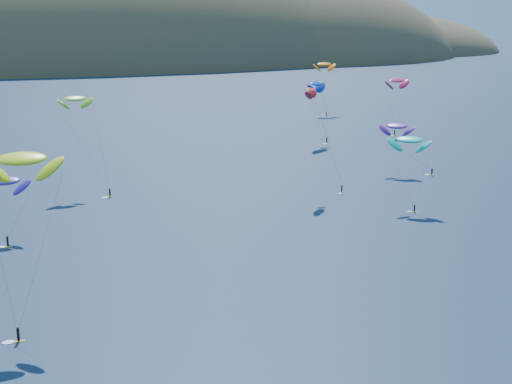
{
  "coord_description": "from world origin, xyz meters",
  "views": [
    {
      "loc": [
        -49.0,
        -36.31,
        40.92
      ],
      "look_at": [
        -7.31,
        80.0,
        9.0
      ],
      "focal_mm": 50.0,
      "sensor_mm": 36.0,
      "label": 1
    }
  ],
  "objects": [
    {
      "name": "island",
      "position": [
        39.4,
        562.36,
        -10.74
      ],
      "size": [
        730.0,
        300.0,
        210.0
      ],
      "color": "#3D3526",
      "rests_on": "ground"
    },
    {
      "name": "kitesurfer_2",
      "position": [
        -47.14,
        59.87,
        21.83
      ],
      "size": [
        10.48,
        11.5,
        24.67
      ],
      "rotation": [
        0.0,
        0.0,
        -0.11
      ],
      "color": "gold",
      "rests_on": "ground"
    },
    {
      "name": "kitesurfer_3",
      "position": [
        -33.05,
        130.43,
        20.94
      ],
      "size": [
        10.25,
        13.79,
        23.2
      ],
      "rotation": [
        0.0,
        0.0,
        0.2
      ],
      "color": "gold",
      "rests_on": "ground"
    },
    {
      "name": "kitesurfer_4",
      "position": [
        43.4,
        166.26,
        18.38
      ],
      "size": [
        10.72,
        10.52,
        21.27
      ],
      "rotation": [
        0.0,
        0.0,
        0.76
      ],
      "color": "gold",
      "rests_on": "ground"
    },
    {
      "name": "kitesurfer_5",
      "position": [
        30.95,
        91.37,
        14.23
      ],
      "size": [
        9.23,
        10.12,
        16.65
      ],
      "rotation": [
        0.0,
        0.0,
        -0.66
      ],
      "color": "gold",
      "rests_on": "ground"
    },
    {
      "name": "kitesurfer_6",
      "position": [
        45.12,
        120.24,
        11.95
      ],
      "size": [
        12.2,
        11.29,
        14.35
      ],
      "rotation": [
        0.0,
        0.0,
        -0.66
      ],
      "color": "gold",
      "rests_on": "ground"
    },
    {
      "name": "kitesurfer_8",
      "position": [
        75.89,
        172.86,
        17.65
      ],
      "size": [
        10.39,
        8.57,
        20.38
      ],
      "rotation": [
        0.0,
        0.0,
        0.21
      ],
      "color": "gold",
      "rests_on": "ground"
    },
    {
      "name": "kitesurfer_9",
      "position": [
        16.86,
        110.83,
        23.05
      ],
      "size": [
        9.67,
        9.26,
        24.96
      ],
      "rotation": [
        0.0,
        0.0,
        0.94
      ],
      "color": "gold",
      "rests_on": "ground"
    },
    {
      "name": "kitesurfer_10",
      "position": [
        -49.84,
        97.82,
        10.47
      ],
      "size": [
        9.63,
        9.97,
        13.04
      ],
      "rotation": [
        0.0,
        0.0,
        -0.14
      ],
      "color": "gold",
      "rests_on": "ground"
    },
    {
      "name": "kitesurfer_11",
      "position": [
        73.45,
        224.65,
        19.36
      ],
      "size": [
        9.34,
        12.51,
        21.96
      ],
      "rotation": [
        0.0,
        0.0,
        0.03
      ],
      "color": "gold",
      "rests_on": "ground"
    }
  ]
}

